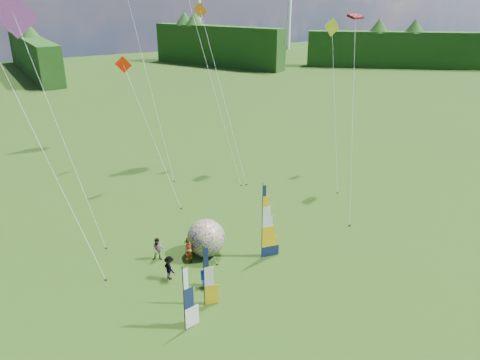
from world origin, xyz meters
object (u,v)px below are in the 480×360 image
camp_chair (207,280)px  feather_banner_main (262,223)px  bol_inflatable (206,238)px  side_banner_far (184,300)px  kite_whale (209,62)px  spectator_a (189,252)px  spectator_c (169,268)px  spectator_d (192,242)px  spectator_b (158,249)px  side_banner_left (204,277)px

camp_chair → feather_banner_main: bearing=28.8°
bol_inflatable → camp_chair: bol_inflatable is taller
side_banner_far → kite_whale: size_ratio=0.18×
feather_banner_main → spectator_a: size_ratio=2.97×
spectator_c → spectator_d: size_ratio=0.85×
spectator_a → camp_chair: size_ratio=1.62×
bol_inflatable → side_banner_far: bearing=-125.7°
feather_banner_main → spectator_b: (-5.79, 3.16, -1.75)m
side_banner_far → bol_inflatable: bearing=46.6°
side_banner_left → spectator_c: side_banner_left is taller
side_banner_far → spectator_d: bearing=53.7°
spectator_d → spectator_b: bearing=3.7°
side_banner_left → spectator_b: size_ratio=2.32×
spectator_b → camp_chair: (1.24, -4.29, -0.25)m
side_banner_far → spectator_d: (3.51, 6.47, -0.90)m
feather_banner_main → side_banner_far: (-7.12, -3.77, -0.73)m
bol_inflatable → spectator_c: 3.45m
feather_banner_main → spectator_a: (-4.27, 1.77, -1.67)m
side_banner_far → camp_chair: (2.58, 2.64, -1.26)m
feather_banner_main → spectator_a: feather_banner_main is taller
bol_inflatable → spectator_b: (-2.93, 0.99, -0.45)m
spectator_a → spectator_c: spectator_a is taller
bol_inflatable → spectator_b: bearing=161.3°
camp_chair → side_banner_left: bearing=-106.1°
spectator_c → camp_chair: (1.46, -1.96, -0.23)m
spectator_d → kite_whale: 18.39m
spectator_a → bol_inflatable: bearing=7.2°
spectator_b → spectator_d: (2.17, -0.47, 0.11)m
side_banner_left → kite_whale: bearing=77.0°
spectator_d → kite_whale: (8.49, 13.50, 9.15)m
side_banner_far → spectator_b: (1.34, 6.93, -1.01)m
bol_inflatable → spectator_c: bearing=-157.0°
side_banner_left → kite_whale: kite_whale is taller
spectator_a → camp_chair: (-0.28, -2.90, -0.33)m
bol_inflatable → kite_whale: bearing=61.1°
side_banner_far → spectator_d: size_ratio=2.02×
spectator_b → kite_whale: (10.66, 13.03, 9.27)m
bol_inflatable → spectator_c: bol_inflatable is taller
side_banner_left → bol_inflatable: (2.51, 4.67, -0.56)m
bol_inflatable → kite_whale: size_ratio=0.12×
side_banner_far → camp_chair: 3.90m
side_banner_left → bol_inflatable: 5.33m
side_banner_left → side_banner_far: (-1.75, -1.27, -0.01)m
bol_inflatable → kite_whale: kite_whale is taller
camp_chair → spectator_c: bearing=141.5°
side_banner_left → spectator_b: (-0.42, 5.66, -1.02)m
side_banner_far → bol_inflatable: 7.34m
spectator_b → spectator_c: 2.34m
spectator_a → side_banner_far: bearing=-125.9°
spectator_b → kite_whale: kite_whale is taller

